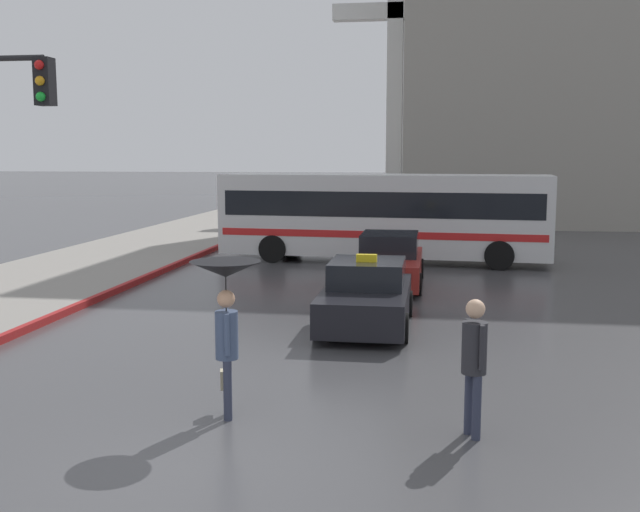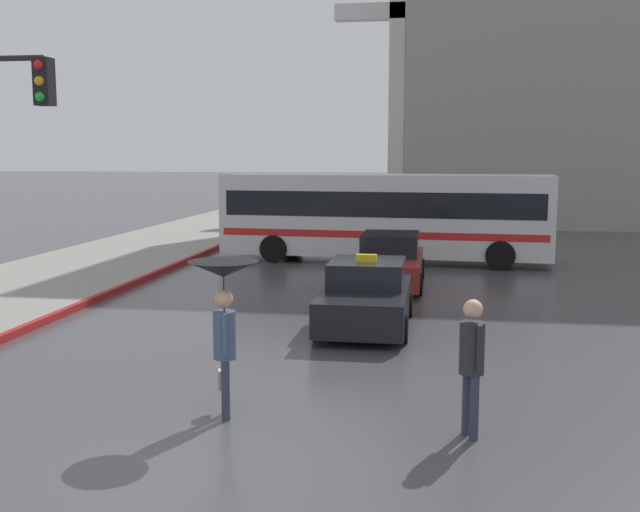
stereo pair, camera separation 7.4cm
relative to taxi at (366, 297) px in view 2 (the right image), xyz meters
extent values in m
plane|color=#424244|center=(-1.66, -8.09, -0.66)|extent=(300.00, 300.00, 0.00)
cube|color=black|center=(0.00, -0.05, -0.14)|extent=(1.80, 4.03, 0.71)
cube|color=black|center=(0.00, 0.16, 0.50)|extent=(1.58, 1.81, 0.56)
cylinder|color=black|center=(0.85, -1.29, -0.36)|extent=(0.20, 0.60, 0.60)
cylinder|color=black|center=(-0.86, -1.29, -0.36)|extent=(0.20, 0.60, 0.60)
cylinder|color=black|center=(0.85, 1.20, -0.36)|extent=(0.20, 0.60, 0.60)
cylinder|color=black|center=(-0.85, 1.20, -0.36)|extent=(0.20, 0.60, 0.60)
cube|color=yellow|center=(0.00, -0.05, 0.86)|extent=(0.44, 0.16, 0.16)
cube|color=maroon|center=(0.17, 5.25, -0.15)|extent=(1.80, 4.51, 0.69)
cube|color=black|center=(0.17, 5.48, 0.51)|extent=(1.58, 2.03, 0.63)
cylinder|color=black|center=(1.03, 3.85, -0.36)|extent=(0.20, 0.60, 0.60)
cylinder|color=black|center=(-0.68, 3.85, -0.36)|extent=(0.20, 0.60, 0.60)
cylinder|color=black|center=(1.03, 6.65, -0.36)|extent=(0.20, 0.60, 0.60)
cylinder|color=black|center=(-0.68, 6.65, -0.36)|extent=(0.20, 0.60, 0.60)
cube|color=silver|center=(-0.33, 10.17, 0.99)|extent=(11.45, 3.31, 2.77)
cube|color=black|center=(-0.33, 10.17, 1.41)|extent=(10.89, 3.29, 0.85)
cube|color=red|center=(-0.33, 10.17, 0.40)|extent=(11.12, 3.31, 0.24)
cylinder|color=black|center=(3.70, 11.08, -0.18)|extent=(0.98, 0.35, 0.96)
cylinder|color=black|center=(3.53, 8.68, -0.18)|extent=(0.98, 0.35, 0.96)
cylinder|color=black|center=(-3.91, 11.63, -0.18)|extent=(0.98, 0.35, 0.96)
cylinder|color=black|center=(-4.08, 9.23, -0.18)|extent=(0.98, 0.35, 0.96)
cylinder|color=#2D3347|center=(-1.40, -6.07, -0.23)|extent=(0.15, 0.15, 0.86)
cylinder|color=#2D3347|center=(-1.47, -5.85, -0.23)|extent=(0.15, 0.15, 0.86)
cylinder|color=#3D4C6B|center=(-1.43, -5.96, 0.55)|extent=(0.40, 0.40, 0.68)
sphere|color=tan|center=(-1.43, -5.96, 1.06)|extent=(0.25, 0.25, 0.25)
cylinder|color=#3D4C6B|center=(-1.38, -6.15, 0.60)|extent=(0.09, 0.09, 0.58)
cylinder|color=#3D4C6B|center=(-1.49, -5.77, 0.60)|extent=(0.09, 0.09, 0.58)
cone|color=black|center=(-1.43, -5.96, 1.48)|extent=(1.00, 1.00, 0.22)
cylinder|color=black|center=(-1.43, -5.96, 1.13)|extent=(0.02, 0.02, 0.69)
cube|color=#BFB28C|center=(-1.56, -5.70, -0.18)|extent=(0.15, 0.20, 0.28)
cylinder|color=#2D3347|center=(1.92, -6.07, -0.22)|extent=(0.16, 0.16, 0.87)
cylinder|color=#2D3347|center=(2.01, -6.27, -0.22)|extent=(0.16, 0.16, 0.87)
cylinder|color=#28282D|center=(1.96, -6.17, 0.55)|extent=(0.44, 0.44, 0.69)
sphere|color=#DBAD89|center=(1.96, -6.17, 1.07)|extent=(0.25, 0.25, 0.25)
cylinder|color=#28282D|center=(1.88, -5.99, 0.60)|extent=(0.09, 0.09, 0.58)
cylinder|color=#28282D|center=(2.05, -6.36, 0.60)|extent=(0.09, 0.09, 0.58)
cube|color=black|center=(-5.15, -3.80, 4.28)|extent=(0.28, 0.28, 0.80)
sphere|color=red|center=(-5.15, -3.96, 4.54)|extent=(0.16, 0.16, 0.16)
sphere|color=orange|center=(-5.15, -3.96, 4.28)|extent=(0.16, 0.16, 0.16)
sphere|color=green|center=(-5.15, -3.96, 4.02)|extent=(0.16, 0.16, 0.16)
cube|color=gray|center=(7.75, 27.31, 11.15)|extent=(15.93, 10.62, 23.61)
cube|color=white|center=(-0.98, 28.46, 7.56)|extent=(0.90, 0.90, 16.43)
cube|color=white|center=(-0.98, 28.46, 11.17)|extent=(7.23, 0.90, 0.90)
camera|label=1|loc=(1.40, -15.88, 3.05)|focal=42.00mm
camera|label=2|loc=(1.48, -15.87, 3.05)|focal=42.00mm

